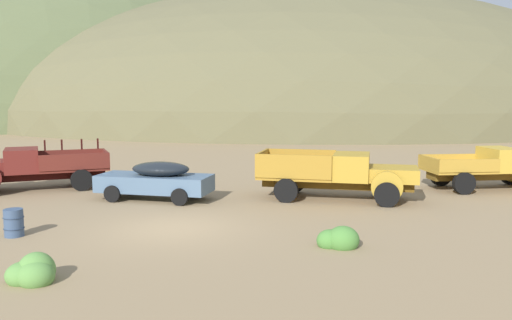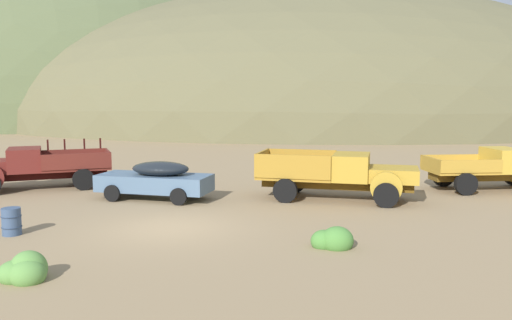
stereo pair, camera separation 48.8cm
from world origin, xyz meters
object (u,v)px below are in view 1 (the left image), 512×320
object	(u,v)px
truck_oxblood	(26,168)
truck_faded_yellow	(498,167)
truck_mustard	(347,175)
oil_drum_by_truck	(14,223)
car_chalk_blue	(152,180)

from	to	relation	value
truck_oxblood	truck_faded_yellow	size ratio (longest dim) A/B	1.12
truck_mustard	oil_drum_by_truck	bearing A→B (deg)	-139.85
truck_mustard	truck_faded_yellow	distance (m)	7.66
truck_oxblood	truck_faded_yellow	world-z (taller)	truck_oxblood
truck_faded_yellow	oil_drum_by_truck	xyz separation A→B (m)	(-18.78, -6.98, -0.57)
truck_oxblood	oil_drum_by_truck	xyz separation A→B (m)	(2.50, -7.93, -0.60)
truck_oxblood	oil_drum_by_truck	distance (m)	8.33
truck_oxblood	car_chalk_blue	world-z (taller)	truck_oxblood
oil_drum_by_truck	car_chalk_blue	bearing A→B (deg)	58.30
truck_oxblood	car_chalk_blue	xyz separation A→B (m)	(5.89, -2.44, -0.20)
car_chalk_blue	truck_mustard	xyz separation A→B (m)	(7.99, -0.49, 0.21)
truck_faded_yellow	truck_mustard	bearing A→B (deg)	-168.00
car_chalk_blue	truck_faded_yellow	bearing A→B (deg)	-157.69
truck_oxblood	car_chalk_blue	distance (m)	6.38
truck_oxblood	truck_mustard	distance (m)	14.18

